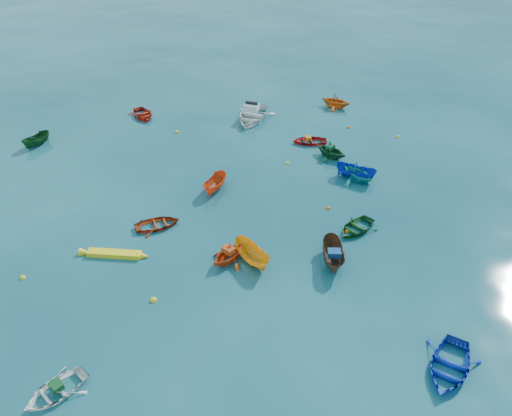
{
  "coord_description": "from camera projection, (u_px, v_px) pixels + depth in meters",
  "views": [
    {
      "loc": [
        -3.22,
        -21.98,
        19.2
      ],
      "look_at": [
        0.0,
        5.0,
        0.4
      ],
      "focal_mm": 35.0,
      "sensor_mm": 36.0,
      "label": 1
    }
  ],
  "objects": [
    {
      "name": "sampan_brown_mid",
      "position": [
        333.0,
        262.0,
        29.17
      ],
      "size": [
        1.63,
        3.33,
        1.24
      ],
      "primitive_type": "imported",
      "rotation": [
        0.0,
        0.0,
        -0.14
      ],
      "color": "#50301C",
      "rests_on": "ground"
    },
    {
      "name": "sampan_yellow_mid",
      "position": [
        252.0,
        262.0,
        29.2
      ],
      "size": [
        2.45,
        3.3,
        1.2
      ],
      "primitive_type": "imported",
      "rotation": [
        0.0,
        0.0,
        0.47
      ],
      "color": "#F9A016",
      "rests_on": "ground"
    },
    {
      "name": "buoy_or_e",
      "position": [
        349.0,
        128.0,
        43.99
      ],
      "size": [
        0.31,
        0.31,
        0.31
      ],
      "primitive_type": "sphere",
      "color": "orange",
      "rests_on": "ground"
    },
    {
      "name": "buoy_or_b",
      "position": [
        347.0,
        232.0,
        31.55
      ],
      "size": [
        0.36,
        0.36,
        0.36
      ],
      "primitive_type": "sphere",
      "color": "#D2620B",
      "rests_on": "ground"
    },
    {
      "name": "dinghy_green_e",
      "position": [
        356.0,
        230.0,
        31.71
      ],
      "size": [
        3.56,
        3.4,
        0.6
      ],
      "primitive_type": "imported",
      "rotation": [
        0.0,
        0.0,
        -0.92
      ],
      "color": "#114919",
      "rests_on": "ground"
    },
    {
      "name": "buoy_ye_b",
      "position": [
        23.0,
        278.0,
        28.05
      ],
      "size": [
        0.33,
        0.33,
        0.33
      ],
      "primitive_type": "sphere",
      "color": "yellow",
      "rests_on": "ground"
    },
    {
      "name": "dinghy_red_ne",
      "position": [
        309.0,
        143.0,
        41.61
      ],
      "size": [
        3.08,
        2.36,
        0.59
      ],
      "primitive_type": "imported",
      "rotation": [
        0.0,
        0.0,
        -1.69
      ],
      "color": "red",
      "rests_on": "ground"
    },
    {
      "name": "buoy_or_d",
      "position": [
        328.0,
        208.0,
        33.69
      ],
      "size": [
        0.32,
        0.32,
        0.32
      ],
      "primitive_type": "sphere",
      "color": "#F55D0D",
      "rests_on": "ground"
    },
    {
      "name": "dinghy_blue_se",
      "position": [
        447.0,
        370.0,
        22.96
      ],
      "size": [
        4.24,
        4.44,
        0.75
      ],
      "primitive_type": "imported",
      "rotation": [
        0.0,
        0.0,
        -0.65
      ],
      "color": "#0E30B0",
      "rests_on": "ground"
    },
    {
      "name": "dinghy_white_near",
      "position": [
        56.0,
        393.0,
        21.95
      ],
      "size": [
        3.48,
        3.35,
        0.59
      ],
      "primitive_type": "imported",
      "rotation": [
        0.0,
        0.0,
        -0.89
      ],
      "color": "white",
      "rests_on": "ground"
    },
    {
      "name": "dinghy_green_n",
      "position": [
        330.0,
        157.0,
        39.61
      ],
      "size": [
        3.51,
        3.55,
        1.41
      ],
      "primitive_type": "imported",
      "rotation": [
        0.0,
        0.0,
        0.71
      ],
      "color": "#104722",
      "rests_on": "ground"
    },
    {
      "name": "buoy_ye_a",
      "position": [
        153.0,
        300.0,
        26.6
      ],
      "size": [
        0.38,
        0.38,
        0.38
      ],
      "primitive_type": "sphere",
      "color": "yellow",
      "rests_on": "ground"
    },
    {
      "name": "tarp_green_b",
      "position": [
        330.0,
        147.0,
        39.17
      ],
      "size": [
        0.81,
        0.79,
        0.31
      ],
      "primitive_type": "cube",
      "rotation": [
        0.0,
        0.0,
        0.71
      ],
      "color": "#134F2C",
      "rests_on": "dinghy_green_n"
    },
    {
      "name": "dinghy_red_nw",
      "position": [
        158.0,
        226.0,
        32.02
      ],
      "size": [
        3.25,
        2.63,
        0.6
      ],
      "primitive_type": "imported",
      "rotation": [
        0.0,
        0.0,
        1.79
      ],
      "color": "#9D2E0D",
      "rests_on": "ground"
    },
    {
      "name": "tarp_orange_b",
      "position": [
        308.0,
        138.0,
        41.36
      ],
      "size": [
        0.53,
        0.66,
        0.29
      ],
      "primitive_type": "cube",
      "rotation": [
        0.0,
        0.0,
        -1.69
      ],
      "color": "#B66812",
      "rests_on": "dinghy_red_ne"
    },
    {
      "name": "kayak_yellow",
      "position": [
        115.0,
        256.0,
        29.64
      ],
      "size": [
        3.96,
        1.38,
        0.39
      ],
      "primitive_type": null,
      "rotation": [
        0.0,
        0.0,
        1.36
      ],
      "color": "yellow",
      "rests_on": "ground"
    },
    {
      "name": "dinghy_red_far",
      "position": [
        143.0,
        117.0,
        45.9
      ],
      "size": [
        3.34,
        3.85,
        0.67
      ],
      "primitive_type": "imported",
      "rotation": [
        0.0,
        0.0,
        0.38
      ],
      "color": "#B41F0F",
      "rests_on": "ground"
    },
    {
      "name": "buoy_ye_d",
      "position": [
        177.0,
        132.0,
        43.22
      ],
      "size": [
        0.36,
        0.36,
        0.36
      ],
      "primitive_type": "sphere",
      "color": "gold",
      "rests_on": "ground"
    },
    {
      "name": "buoy_ye_e",
      "position": [
        398.0,
        137.0,
        42.5
      ],
      "size": [
        0.32,
        0.32,
        0.32
      ],
      "primitive_type": "sphere",
      "color": "yellow",
      "rests_on": "ground"
    },
    {
      "name": "motorboat_white",
      "position": [
        252.0,
        119.0,
        45.42
      ],
      "size": [
        5.26,
        5.93,
        1.62
      ],
      "primitive_type": "imported",
      "rotation": [
        0.0,
        0.0,
        -0.44
      ],
      "color": "white",
      "rests_on": "ground"
    },
    {
      "name": "sampan_green_far",
      "position": [
        38.0,
        145.0,
        41.28
      ],
      "size": [
        2.37,
        2.76,
        1.03
      ],
      "primitive_type": "imported",
      "rotation": [
        0.0,
        0.0,
        -0.62
      ],
      "color": "#0F4117",
      "rests_on": "ground"
    },
    {
      "name": "buoy_ye_c",
      "position": [
        288.0,
        163.0,
        38.77
      ],
      "size": [
        0.31,
        0.31,
        0.31
      ],
      "primitive_type": "sphere",
      "color": "yellow",
      "rests_on": "ground"
    },
    {
      "name": "dinghy_cyan_se",
      "position": [
        356.0,
        180.0,
        36.75
      ],
      "size": [
        3.5,
        3.63,
        1.47
      ],
      "primitive_type": "imported",
      "rotation": [
        0.0,
        0.0,
        0.54
      ],
      "color": "teal",
      "rests_on": "ground"
    },
    {
      "name": "tarp_green_a",
      "position": [
        56.0,
        386.0,
        21.75
      ],
      "size": [
        0.73,
        0.75,
        0.29
      ],
      "primitive_type": "cube",
      "rotation": [
        0.0,
        0.0,
        -0.89
      ],
      "color": "#124A1F",
      "rests_on": "dinghy_white_near"
    },
    {
      "name": "sampan_orange_n",
      "position": [
        215.0,
        190.0,
        35.64
      ],
      "size": [
        2.3,
        2.96,
        1.08
      ],
      "primitive_type": "imported",
      "rotation": [
        0.0,
        0.0,
        -0.51
      ],
      "color": "#E24915",
      "rests_on": "ground"
    },
    {
      "name": "dinghy_orange_w",
      "position": [
        228.0,
        261.0,
        29.25
      ],
      "size": [
        3.24,
        3.22,
        1.29
      ],
      "primitive_type": "imported",
      "rotation": [
        0.0,
        0.0,
        -0.83
      ],
      "color": "#F24F16",
      "rests_on": "ground"
    },
    {
      "name": "sampan_blue_far",
      "position": [
        355.0,
        178.0,
        36.91
      ],
      "size": [
        3.18,
        2.73,
        1.19
      ],
      "primitive_type": "imported",
      "rotation": [
        0.0,
        0.0,
        0.95
      ],
      "color": "#0D27A8",
      "rests_on": "ground"
    },
    {
      "name": "ground",
      "position": [
        266.0,
        262.0,
        29.19
      ],
      "size": [
        160.0,
        160.0,
        0.0
      ],
      "primitive_type": "plane",
      "color": "#093A46",
      "rests_on": "ground"
    },
    {
      "name": "tarp_blue_a",
      "position": [
        334.0,
        253.0,
        28.59
      ],
      "size": [
        0.82,
        0.66,
        0.36
      ],
      "primitive_type": "cube",
      "rotation": [
        0.0,
        0.0,
        -0.14
      ],
      "color": "navy",
      "rests_on": "sampan_brown_mid"
    },
    {
      "name": "dinghy_orange_far",
      "position": [
        335.0,
        107.0,
        47.71
      ],
      "size": [
        3.67,
        3.58,
        1.47
      ],
      "primitive_type": "imported",
      "rotation": [
        0.0,
        0.0,
        0.96
      ],
      "color": "orange",
      "rests_on": "ground"
    },
    {
      "name": "tarp_orange_a",
      "position": [
        229.0,
        250.0,
        28.82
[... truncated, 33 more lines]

